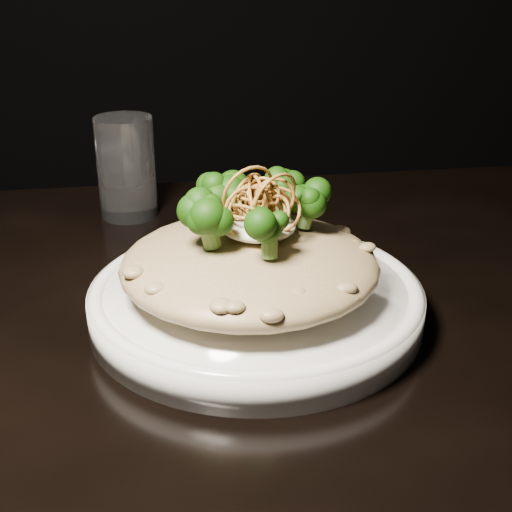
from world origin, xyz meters
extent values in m
cube|color=black|center=(0.00, 0.00, 0.73)|extent=(1.10, 0.80, 0.04)
cylinder|color=white|center=(0.04, 0.04, 0.76)|extent=(0.27, 0.27, 0.03)
ellipsoid|color=brown|center=(0.04, 0.04, 0.80)|extent=(0.20, 0.20, 0.04)
ellipsoid|color=white|center=(0.04, 0.04, 0.83)|extent=(0.06, 0.06, 0.02)
cylinder|color=white|center=(-0.06, 0.29, 0.80)|extent=(0.07, 0.07, 0.11)
camera|label=1|loc=(-0.04, -0.46, 1.04)|focal=50.00mm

